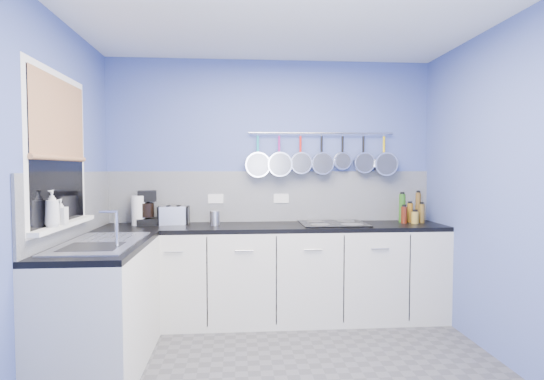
{
  "coord_description": "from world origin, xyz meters",
  "views": [
    {
      "loc": [
        -0.34,
        -2.83,
        1.42
      ],
      "look_at": [
        -0.05,
        0.75,
        1.25
      ],
      "focal_mm": 28.7,
      "sensor_mm": 36.0,
      "label": 1
    }
  ],
  "objects": [
    {
      "name": "ceiling",
      "position": [
        0.0,
        0.0,
        2.51
      ],
      "size": [
        3.2,
        3.0,
        0.02
      ],
      "primitive_type": "cube",
      "color": "white",
      "rests_on": "ground"
    },
    {
      "name": "wall_back",
      "position": [
        0.0,
        1.51,
        1.25
      ],
      "size": [
        3.2,
        0.02,
        2.5
      ],
      "primitive_type": "cube",
      "color": "#48599F",
      "rests_on": "ground"
    },
    {
      "name": "wall_front",
      "position": [
        0.0,
        -1.51,
        1.25
      ],
      "size": [
        3.2,
        0.02,
        2.5
      ],
      "primitive_type": "cube",
      "color": "#48599F",
      "rests_on": "ground"
    },
    {
      "name": "wall_left",
      "position": [
        -1.61,
        0.0,
        1.25
      ],
      "size": [
        0.02,
        3.0,
        2.5
      ],
      "primitive_type": "cube",
      "color": "#48599F",
      "rests_on": "ground"
    },
    {
      "name": "wall_right",
      "position": [
        1.61,
        0.0,
        1.25
      ],
      "size": [
        0.02,
        3.0,
        2.5
      ],
      "primitive_type": "cube",
      "color": "#48599F",
      "rests_on": "ground"
    },
    {
      "name": "backsplash_back",
      "position": [
        0.0,
        1.49,
        1.15
      ],
      "size": [
        3.2,
        0.02,
        0.5
      ],
      "primitive_type": "cube",
      "color": "#A2A4A7",
      "rests_on": "wall_back"
    },
    {
      "name": "backsplash_left",
      "position": [
        -1.59,
        0.6,
        1.15
      ],
      "size": [
        0.02,
        1.8,
        0.5
      ],
      "primitive_type": "cube",
      "color": "#A2A4A7",
      "rests_on": "wall_left"
    },
    {
      "name": "cabinet_run_back",
      "position": [
        0.0,
        1.2,
        0.43
      ],
      "size": [
        3.2,
        0.6,
        0.86
      ],
      "primitive_type": "cube",
      "color": "beige",
      "rests_on": "ground"
    },
    {
      "name": "worktop_back",
      "position": [
        0.0,
        1.2,
        0.88
      ],
      "size": [
        3.2,
        0.6,
        0.04
      ],
      "primitive_type": "cube",
      "color": "black",
      "rests_on": "cabinet_run_back"
    },
    {
      "name": "cabinet_run_left",
      "position": [
        -1.3,
        0.3,
        0.43
      ],
      "size": [
        0.6,
        1.2,
        0.86
      ],
      "primitive_type": "cube",
      "color": "beige",
      "rests_on": "ground"
    },
    {
      "name": "worktop_left",
      "position": [
        -1.3,
        0.3,
        0.88
      ],
      "size": [
        0.6,
        1.2,
        0.04
      ],
      "primitive_type": "cube",
      "color": "black",
      "rests_on": "cabinet_run_left"
    },
    {
      "name": "window_frame",
      "position": [
        -1.58,
        0.3,
        1.55
      ],
      "size": [
        0.01,
        1.0,
        1.1
      ],
      "primitive_type": "cube",
      "color": "white",
      "rests_on": "wall_left"
    },
    {
      "name": "window_glass",
      "position": [
        -1.57,
        0.3,
        1.55
      ],
      "size": [
        0.01,
        0.9,
        1.0
      ],
      "primitive_type": "cube",
      "color": "black",
      "rests_on": "wall_left"
    },
    {
      "name": "bamboo_blind",
      "position": [
        -1.56,
        0.3,
        1.77
      ],
      "size": [
        0.01,
        0.9,
        0.55
      ],
      "primitive_type": "cube",
      "color": "#A67C53",
      "rests_on": "wall_left"
    },
    {
      "name": "window_sill",
      "position": [
        -1.55,
        0.3,
        1.04
      ],
      "size": [
        0.1,
        0.98,
        0.03
      ],
      "primitive_type": "cube",
      "color": "white",
      "rests_on": "wall_left"
    },
    {
      "name": "sink_unit",
      "position": [
        -1.3,
        0.3,
        0.9
      ],
      "size": [
        0.5,
        0.95,
        0.01
      ],
      "primitive_type": "cube",
      "color": "silver",
      "rests_on": "worktop_left"
    },
    {
      "name": "mixer_tap",
      "position": [
        -1.14,
        0.12,
        1.03
      ],
      "size": [
        0.12,
        0.08,
        0.26
      ],
      "primitive_type": null,
      "color": "silver",
      "rests_on": "worktop_left"
    },
    {
      "name": "socket_left",
      "position": [
        -0.55,
        1.48,
        1.13
      ],
      "size": [
        0.15,
        0.01,
        0.09
      ],
      "primitive_type": "cube",
      "color": "white",
      "rests_on": "backsplash_back"
    },
    {
      "name": "socket_right",
      "position": [
        0.1,
        1.48,
        1.13
      ],
      "size": [
        0.15,
        0.01,
        0.09
      ],
      "primitive_type": "cube",
      "color": "white",
      "rests_on": "backsplash_back"
    },
    {
      "name": "pot_rail",
      "position": [
        0.5,
        1.45,
        1.78
      ],
      "size": [
        1.45,
        0.02,
        0.02
      ],
      "primitive_type": "cylinder",
      "rotation": [
        0.0,
        1.57,
        0.0
      ],
      "color": "silver",
      "rests_on": "wall_back"
    },
    {
      "name": "soap_bottle_a",
      "position": [
        -1.53,
        0.07,
        1.17
      ],
      "size": [
        0.1,
        0.1,
        0.24
      ],
      "primitive_type": "imported",
      "rotation": [
        0.0,
        0.0,
        -0.03
      ],
      "color": "white",
      "rests_on": "window_sill"
    },
    {
      "name": "soap_bottle_b",
      "position": [
        -1.53,
        0.2,
        1.14
      ],
      "size": [
        0.08,
        0.08,
        0.17
      ],
      "primitive_type": "imported",
      "rotation": [
        0.0,
        0.0,
        0.01
      ],
      "color": "white",
      "rests_on": "window_sill"
    },
    {
      "name": "paper_towel",
      "position": [
        -1.26,
        1.29,
        1.04
      ],
      "size": [
        0.14,
        0.14,
        0.28
      ],
      "primitive_type": "cylinder",
      "rotation": [
        0.0,
        0.0,
        -0.12
      ],
      "color": "white",
      "rests_on": "worktop_back"
    },
    {
      "name": "coffee_maker",
      "position": [
        -1.19,
        1.33,
        1.06
      ],
      "size": [
        0.21,
        0.23,
        0.32
      ],
      "primitive_type": null,
      "rotation": [
        0.0,
        0.0,
        0.17
      ],
      "color": "black",
      "rests_on": "worktop_back"
    },
    {
      "name": "toaster",
      "position": [
        -0.94,
        1.32,
        0.99
      ],
      "size": [
        0.29,
        0.19,
        0.17
      ],
      "primitive_type": "cube",
      "rotation": [
        0.0,
        0.0,
        0.16
      ],
      "color": "silver",
      "rests_on": "worktop_back"
    },
    {
      "name": "canister",
      "position": [
        -0.55,
        1.23,
        0.97
      ],
      "size": [
        0.11,
        0.11,
        0.13
      ],
      "primitive_type": "cylinder",
      "rotation": [
        0.0,
        0.0,
        0.31
      ],
      "color": "silver",
      "rests_on": "worktop_back"
    },
    {
      "name": "hob",
      "position": [
        0.57,
        1.22,
        0.91
      ],
      "size": [
        0.61,
        0.54,
        0.01
      ],
      "primitive_type": "cube",
      "color": "black",
      "rests_on": "worktop_back"
    },
    {
      "name": "pan_0",
      "position": [
        -0.13,
        1.44,
        1.56
      ],
      "size": [
        0.25,
        0.09,
        0.44
      ],
      "primitive_type": null,
      "color": "silver",
      "rests_on": "pot_rail"
    },
    {
      "name": "pan_1",
      "position": [
        0.08,
        1.44,
        1.56
      ],
      "size": [
        0.24,
        0.12,
        0.43
      ],
      "primitive_type": null,
      "color": "silver",
      "rests_on": "pot_rail"
    },
    {
      "name": "pan_2",
      "position": [
        0.29,
        1.44,
        1.58
      ],
      "size": [
        0.22,
        0.09,
        0.41
      ],
      "primitive_type": null,
      "color": "silver",
      "rests_on": "pot_rail"
    },
    {
      "name": "pan_3",
      "position": [
        0.5,
        1.44,
        1.57
      ],
      "size": [
        0.22,
        0.1,
        0.41
      ],
      "primitive_type": null,
      "color": "silver",
      "rests_on": "pot_rail"
    },
    {
      "name": "pan_4",
      "position": [
        0.71,
        1.44,
        1.6
      ],
      "size": [
        0.17,
        0.05,
        0.36
      ],
      "primitive_type": null,
      "color": "silver",
      "rests_on": "pot_rail"
    },
    {
      "name": "pan_5",
      "position": [
        0.92,
        1.44,
        1.58
      ],
      "size": [
        0.21,
        0.08,
        0.4
      ],
      "primitive_type": null,
      "color": "silver",
      "rests_on": "pot_rail"
    },
    {
      "name": "pan_6",
      "position": [
        1.14,
        1.44,
        1.57
      ],
      "size": [
        0.24,
        0.11,
        0.43
      ],
      "primitive_type": null,
      "color": "silver",
      "rests_on": "pot_rail"
    },
    {
      "name": "condiment_0",
      "position": [
        1.44,
        1.31,
        1.05
      ],
      "size": [
        0.05,
        0.05,
        0.29
      ],
      "primitive_type": "cylinder",
      "color": "brown",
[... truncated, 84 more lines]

